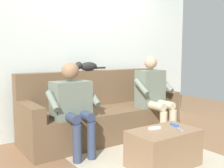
# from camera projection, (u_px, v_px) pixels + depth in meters

# --- Properties ---
(ground_plane) EXTENTS (8.00, 8.00, 0.00)m
(ground_plane) POSITION_uv_depth(u_px,v_px,m) (135.00, 152.00, 3.19)
(ground_plane) COLOR #846042
(back_wall) EXTENTS (4.37, 0.06, 2.47)m
(back_wall) POSITION_uv_depth(u_px,v_px,m) (85.00, 51.00, 4.05)
(back_wall) COLOR silver
(back_wall) RESTS_ON ground
(couch) EXTENTS (2.27, 0.78, 0.94)m
(couch) POSITION_uv_depth(u_px,v_px,m) (102.00, 115.00, 3.76)
(couch) COLOR brown
(couch) RESTS_ON ground
(coffee_table) EXTENTS (0.73, 0.45, 0.39)m
(coffee_table) POSITION_uv_depth(u_px,v_px,m) (163.00, 148.00, 2.77)
(coffee_table) COLOR #8C6B4C
(coffee_table) RESTS_ON ground
(person_left_seated) EXTENTS (0.55, 0.53, 1.15)m
(person_left_seated) POSITION_uv_depth(u_px,v_px,m) (153.00, 92.00, 3.75)
(person_left_seated) COLOR slate
(person_left_seated) RESTS_ON ground
(person_right_seated) EXTENTS (0.60, 0.52, 1.09)m
(person_right_seated) POSITION_uv_depth(u_px,v_px,m) (73.00, 102.00, 3.08)
(person_right_seated) COLOR slate
(person_right_seated) RESTS_ON ground
(cat_on_backrest) EXTENTS (0.50, 0.11, 0.14)m
(cat_on_backrest) POSITION_uv_depth(u_px,v_px,m) (86.00, 66.00, 3.82)
(cat_on_backrest) COLOR black
(cat_on_backrest) RESTS_ON couch
(remote_gray) EXTENTS (0.07, 0.12, 0.02)m
(remote_gray) POSITION_uv_depth(u_px,v_px,m) (180.00, 130.00, 2.73)
(remote_gray) COLOR gray
(remote_gray) RESTS_ON coffee_table
(remote_white) EXTENTS (0.14, 0.06, 0.03)m
(remote_white) POSITION_uv_depth(u_px,v_px,m) (155.00, 128.00, 2.79)
(remote_white) COLOR white
(remote_white) RESTS_ON coffee_table
(remote_blue) EXTENTS (0.05, 0.11, 0.03)m
(remote_blue) POSITION_uv_depth(u_px,v_px,m) (174.00, 125.00, 2.90)
(remote_blue) COLOR #3860B7
(remote_blue) RESTS_ON coffee_table
(floor_rug) EXTENTS (1.55, 1.67, 0.01)m
(floor_rug) POSITION_uv_depth(u_px,v_px,m) (152.00, 160.00, 2.93)
(floor_rug) COLOR #B7AD93
(floor_rug) RESTS_ON ground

